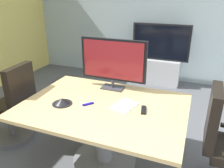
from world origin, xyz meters
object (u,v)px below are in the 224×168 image
object	(u,v)px
tv_monitor	(113,61)
conference_phone	(62,101)
conference_table	(104,120)
wall_display_unit	(159,64)
office_chair_left	(14,110)
remote_control	(144,110)

from	to	relation	value
tv_monitor	conference_phone	xyz separation A→B (m)	(-0.37, -0.62, -0.33)
conference_phone	conference_table	bearing A→B (deg)	19.05
wall_display_unit	conference_phone	distance (m)	2.96
office_chair_left	wall_display_unit	distance (m)	3.13
conference_table	remote_control	world-z (taller)	remote_control
office_chair_left	remote_control	bearing A→B (deg)	89.10
conference_phone	remote_control	bearing A→B (deg)	11.42
office_chair_left	remote_control	world-z (taller)	office_chair_left
office_chair_left	wall_display_unit	bearing A→B (deg)	149.39
office_chair_left	tv_monitor	bearing A→B (deg)	109.78
conference_table	office_chair_left	distance (m)	1.29
conference_table	conference_phone	xyz separation A→B (m)	(-0.44, -0.15, 0.22)
conference_phone	wall_display_unit	bearing A→B (deg)	78.81
office_chair_left	remote_control	distance (m)	1.75
remote_control	wall_display_unit	bearing A→B (deg)	84.69
wall_display_unit	office_chair_left	bearing A→B (deg)	-116.89
tv_monitor	office_chair_left	bearing A→B (deg)	-156.50
conference_table	conference_phone	world-z (taller)	conference_phone
wall_display_unit	remote_control	world-z (taller)	wall_display_unit
remote_control	tv_monitor	bearing A→B (deg)	127.50
wall_display_unit	remote_control	bearing A→B (deg)	-83.50
conference_table	office_chair_left	bearing A→B (deg)	-177.39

